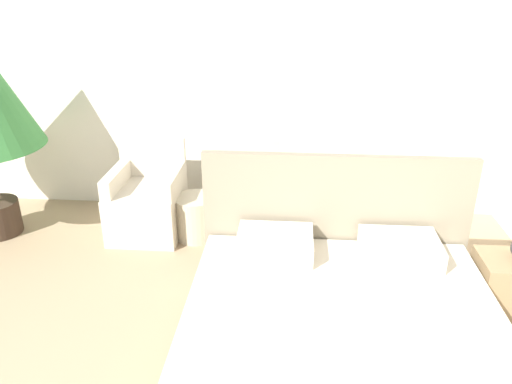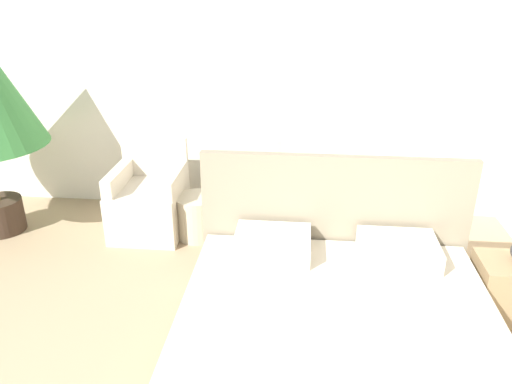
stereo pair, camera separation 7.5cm
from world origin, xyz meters
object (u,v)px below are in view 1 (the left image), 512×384
Objects in this scene: nightstand at (512,295)px; bed at (343,372)px; armchair_near_window_right at (247,208)px; side_table at (196,217)px; armchair_near_window_left at (148,204)px.

bed is at bearing -145.25° from nightstand.
armchair_near_window_right is 0.48m from side_table.
armchair_near_window_left is 1.51× the size of nightstand.
side_table is at bearing -7.89° from armchair_near_window_left.
nightstand is at bearing 34.75° from bed.
side_table is at bearing 154.36° from nightstand.
bed reaches higher than nightstand.
nightstand is at bearing -23.06° from armchair_near_window_left.
armchair_near_window_left is at bearing 128.93° from bed.
armchair_near_window_left is at bearing 172.64° from armchair_near_window_right.
bed is 2.63m from armchair_near_window_left.
nightstand is 1.39× the size of side_table.
nightstand is at bearing -25.64° from side_table.
armchair_near_window_left and armchair_near_window_right have the same top height.
armchair_near_window_left reaches higher than side_table.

